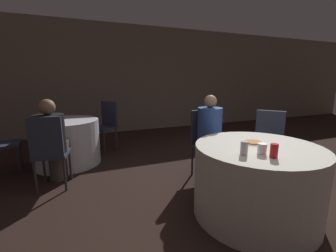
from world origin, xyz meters
TOP-DOWN VIEW (x-y plane):
  - ground_plane at (0.00, 0.00)m, footprint 16.00×16.00m
  - wall_back at (0.00, 4.37)m, footprint 16.00×0.06m
  - table_near at (-0.25, -0.06)m, footprint 1.27×1.27m
  - table_far at (-2.12, 2.27)m, footprint 1.06×1.06m
  - chair_near_northeast at (0.57, 0.60)m, footprint 0.56×0.56m
  - chair_near_north at (-0.22, 0.99)m, footprint 0.41×0.42m
  - chair_far_northeast at (-1.39, 2.86)m, footprint 0.56×0.56m
  - chair_far_south at (-2.28, 1.33)m, footprint 0.46×0.46m
  - person_blue_shirt at (-0.22, 0.83)m, footprint 0.34×0.51m
  - person_black_shirt at (-2.25, 1.49)m, footprint 0.40×0.52m
  - pizza_plate_near at (-0.22, 0.05)m, footprint 0.23×0.23m
  - soda_can_red at (-0.38, -0.37)m, footprint 0.07×0.07m
  - soda_can_silver at (-0.57, -0.21)m, footprint 0.07×0.07m
  - cup_near at (-0.40, -0.25)m, footprint 0.08×0.08m
  - cup_far at (-2.40, 2.20)m, footprint 0.09×0.09m

SIDE VIEW (x-z plane):
  - ground_plane at x=0.00m, z-range 0.00..0.00m
  - table_near at x=-0.25m, z-range 0.00..0.75m
  - table_far at x=-2.12m, z-range 0.00..0.75m
  - chair_near_northeast at x=0.57m, z-range 0.09..1.06m
  - chair_near_north at x=-0.22m, z-range 0.09..1.06m
  - chair_far_northeast at x=-1.39m, z-range 0.09..1.06m
  - chair_far_south at x=-2.28m, z-range 0.09..1.06m
  - person_black_shirt at x=-2.25m, z-range 0.02..1.19m
  - person_blue_shirt at x=-0.22m, z-range 0.01..1.21m
  - pizza_plate_near at x=-0.22m, z-range 0.75..0.76m
  - cup_near at x=-0.40m, z-range 0.75..0.84m
  - cup_far at x=-2.40m, z-range 0.75..0.85m
  - soda_can_red at x=-0.38m, z-range 0.75..0.87m
  - soda_can_silver at x=-0.57m, z-range 0.75..0.87m
  - wall_back at x=0.00m, z-range 0.00..2.80m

